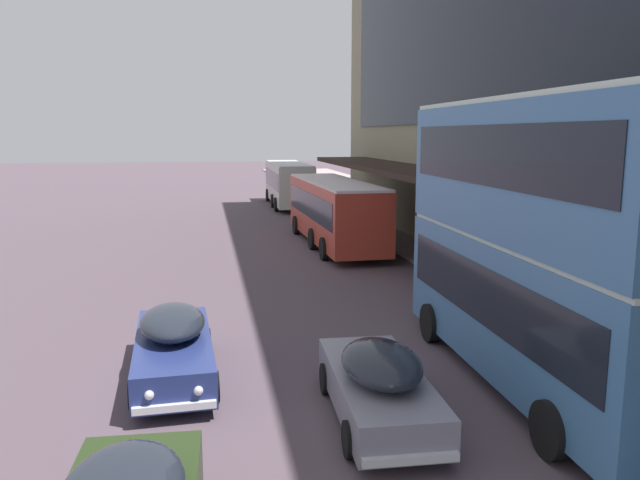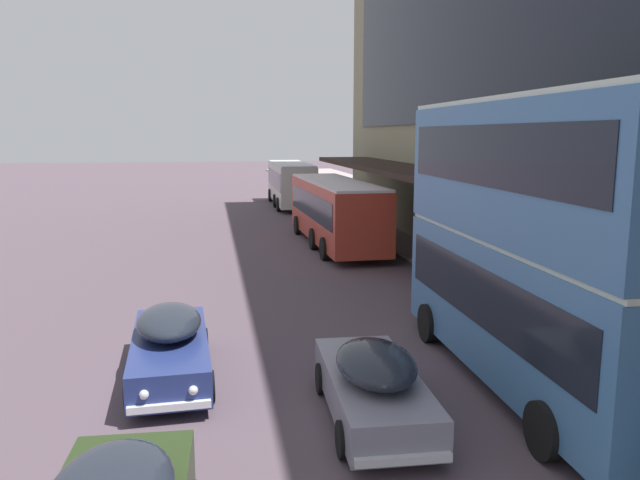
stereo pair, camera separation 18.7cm
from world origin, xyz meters
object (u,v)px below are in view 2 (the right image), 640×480
(transit_bus_kerbside_front, at_px, (335,208))
(sedan_lead_mid, at_px, (374,383))
(transit_bus_kerbside_far, at_px, (539,236))
(sedan_second_near, at_px, (170,344))
(transit_bus_kerbside_rear, at_px, (291,181))

(transit_bus_kerbside_front, height_order, sedan_lead_mid, transit_bus_kerbside_front)
(transit_bus_kerbside_front, xyz_separation_m, transit_bus_kerbside_far, (0.76, -17.67, 1.48))
(sedan_lead_mid, distance_m, sedan_second_near, 4.86)
(sedan_lead_mid, bearing_deg, transit_bus_kerbside_far, 14.93)
(transit_bus_kerbside_rear, xyz_separation_m, sedan_lead_mid, (-3.02, -35.86, -1.12))
(transit_bus_kerbside_rear, xyz_separation_m, transit_bus_kerbside_far, (0.75, -34.86, 1.44))
(transit_bus_kerbside_front, relative_size, transit_bus_kerbside_far, 1.18)
(transit_bus_kerbside_front, relative_size, sedan_lead_mid, 2.44)
(transit_bus_kerbside_far, height_order, sedan_lead_mid, transit_bus_kerbside_far)
(transit_bus_kerbside_front, height_order, transit_bus_kerbside_far, transit_bus_kerbside_far)
(transit_bus_kerbside_far, bearing_deg, sedan_lead_mid, -165.07)
(transit_bus_kerbside_far, distance_m, sedan_lead_mid, 4.66)
(sedan_second_near, bearing_deg, transit_bus_kerbside_front, 66.35)
(transit_bus_kerbside_front, distance_m, transit_bus_kerbside_rear, 17.18)
(transit_bus_kerbside_far, relative_size, sedan_second_near, 1.92)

